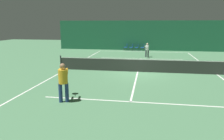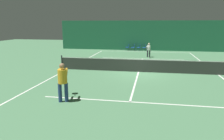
# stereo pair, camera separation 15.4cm
# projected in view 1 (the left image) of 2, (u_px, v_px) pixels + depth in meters

# --- Properties ---
(ground_plane) EXTENTS (60.00, 60.00, 0.00)m
(ground_plane) POSITION_uv_depth(u_px,v_px,m) (138.00, 72.00, 16.05)
(ground_plane) COLOR #4C7F56
(backdrop_curtain) EXTENTS (23.00, 0.12, 3.89)m
(backdrop_curtain) POSITION_uv_depth(u_px,v_px,m) (143.00, 36.00, 28.75)
(backdrop_curtain) COLOR #1E5B3D
(backdrop_curtain) RESTS_ON ground
(court_line_baseline_far) EXTENTS (11.00, 0.10, 0.00)m
(court_line_baseline_far) POSITION_uv_depth(u_px,v_px,m) (143.00, 52.00, 27.53)
(court_line_baseline_far) COLOR white
(court_line_baseline_far) RESTS_ON ground
(court_line_service_far) EXTENTS (8.25, 0.10, 0.00)m
(court_line_service_far) POSITION_uv_depth(u_px,v_px,m) (141.00, 58.00, 22.22)
(court_line_service_far) COLOR white
(court_line_service_far) RESTS_ON ground
(court_line_service_near) EXTENTS (8.25, 0.10, 0.00)m
(court_line_service_near) POSITION_uv_depth(u_px,v_px,m) (131.00, 102.00, 9.87)
(court_line_service_near) COLOR white
(court_line_service_near) RESTS_ON ground
(court_line_sideline_left) EXTENTS (0.10, 23.80, 0.00)m
(court_line_sideline_left) POSITION_uv_depth(u_px,v_px,m) (67.00, 69.00, 16.94)
(court_line_sideline_left) COLOR white
(court_line_sideline_left) RESTS_ON ground
(court_line_sideline_right) EXTENTS (0.10, 23.80, 0.00)m
(court_line_sideline_right) POSITION_uv_depth(u_px,v_px,m) (217.00, 75.00, 15.16)
(court_line_sideline_right) COLOR white
(court_line_sideline_right) RESTS_ON ground
(court_line_centre) EXTENTS (0.10, 12.80, 0.00)m
(court_line_centre) POSITION_uv_depth(u_px,v_px,m) (138.00, 72.00, 16.05)
(court_line_centre) COLOR white
(court_line_centre) RESTS_ON ground
(tennis_net) EXTENTS (12.00, 0.10, 1.07)m
(tennis_net) POSITION_uv_depth(u_px,v_px,m) (138.00, 65.00, 15.94)
(tennis_net) COLOR #2D332D
(tennis_net) RESTS_ON ground
(player_near) EXTENTS (0.79, 1.44, 1.77)m
(player_near) POSITION_uv_depth(u_px,v_px,m) (63.00, 80.00, 9.68)
(player_near) COLOR navy
(player_near) RESTS_ON ground
(player_far) EXTENTS (0.57, 1.31, 1.49)m
(player_far) POSITION_uv_depth(u_px,v_px,m) (147.00, 49.00, 22.99)
(player_far) COLOR #2D2D38
(player_far) RESTS_ON ground
(courtside_chair_0) EXTENTS (0.44, 0.44, 0.84)m
(courtside_chair_0) POSITION_uv_depth(u_px,v_px,m) (126.00, 47.00, 28.88)
(courtside_chair_0) COLOR #2D2D2D
(courtside_chair_0) RESTS_ON ground
(courtside_chair_1) EXTENTS (0.44, 0.44, 0.84)m
(courtside_chair_1) POSITION_uv_depth(u_px,v_px,m) (132.00, 47.00, 28.76)
(courtside_chair_1) COLOR #2D2D2D
(courtside_chair_1) RESTS_ON ground
(courtside_chair_2) EXTENTS (0.44, 0.44, 0.84)m
(courtside_chair_2) POSITION_uv_depth(u_px,v_px,m) (137.00, 47.00, 28.64)
(courtside_chair_2) COLOR #2D2D2D
(courtside_chair_2) RESTS_ON ground
(courtside_chair_3) EXTENTS (0.44, 0.44, 0.84)m
(courtside_chair_3) POSITION_uv_depth(u_px,v_px,m) (143.00, 47.00, 28.52)
(courtside_chair_3) COLOR #2D2D2D
(courtside_chair_3) RESTS_ON ground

